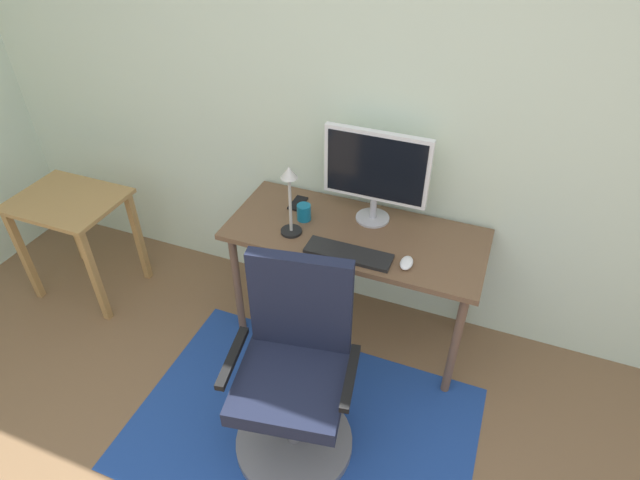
{
  "coord_description": "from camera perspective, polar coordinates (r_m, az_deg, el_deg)",
  "views": [
    {
      "loc": [
        0.52,
        -0.24,
        2.34
      ],
      "look_at": [
        -0.2,
        1.59,
        0.83
      ],
      "focal_mm": 29.33,
      "sensor_mm": 36.0,
      "label": 1
    }
  ],
  "objects": [
    {
      "name": "monitor",
      "position": [
        2.65,
        6.13,
        7.62
      ],
      "size": [
        0.54,
        0.18,
        0.51
      ],
      "color": "#B2B2B7",
      "rests_on": "desk"
    },
    {
      "name": "office_chair",
      "position": [
        2.43,
        -2.77,
        -15.33
      ],
      "size": [
        0.6,
        0.56,
        1.02
      ],
      "rotation": [
        0.0,
        0.0,
        0.17
      ],
      "color": "slate",
      "rests_on": "ground"
    },
    {
      "name": "keyboard",
      "position": [
        2.55,
        3.12,
        -1.48
      ],
      "size": [
        0.43,
        0.13,
        0.02
      ],
      "primitive_type": "cube",
      "color": "black",
      "rests_on": "desk"
    },
    {
      "name": "computer_mouse",
      "position": [
        2.52,
        9.42,
        -2.48
      ],
      "size": [
        0.06,
        0.1,
        0.03
      ],
      "primitive_type": "ellipsoid",
      "color": "white",
      "rests_on": "desk"
    },
    {
      "name": "side_table",
      "position": [
        3.45,
        -25.39,
        2.2
      ],
      "size": [
        0.61,
        0.49,
        0.68
      ],
      "color": "#A57C45",
      "rests_on": "ground"
    },
    {
      "name": "desk_lamp",
      "position": [
        2.57,
        -3.33,
        5.21
      ],
      "size": [
        0.11,
        0.11,
        0.39
      ],
      "color": "black",
      "rests_on": "desk"
    },
    {
      "name": "coffee_cup",
      "position": [
        2.77,
        -1.77,
        3.04
      ],
      "size": [
        0.07,
        0.07,
        0.09
      ],
      "primitive_type": "cylinder",
      "color": "#11698D",
      "rests_on": "desk"
    },
    {
      "name": "wall_back",
      "position": [
        2.7,
        8.9,
        14.49
      ],
      "size": [
        6.0,
        0.1,
        2.6
      ],
      "primitive_type": "cube",
      "color": "silver",
      "rests_on": "ground"
    },
    {
      "name": "area_rug",
      "position": [
        2.78,
        -1.93,
        -19.71
      ],
      "size": [
        1.67,
        1.13,
        0.01
      ],
      "primitive_type": "cube",
      "color": "navy",
      "rests_on": "ground"
    },
    {
      "name": "cell_phone",
      "position": [
        2.92,
        -2.43,
        4.03
      ],
      "size": [
        0.07,
        0.14,
        0.01
      ],
      "primitive_type": "cube",
      "rotation": [
        0.0,
        0.0,
        -0.01
      ],
      "color": "black",
      "rests_on": "desk"
    },
    {
      "name": "desk",
      "position": [
        2.76,
        3.83,
        -0.53
      ],
      "size": [
        1.34,
        0.58,
        0.73
      ],
      "color": "brown",
      "rests_on": "ground"
    }
  ]
}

